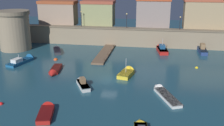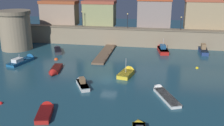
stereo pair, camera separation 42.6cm
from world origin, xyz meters
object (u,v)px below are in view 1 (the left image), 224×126
moored_boat_0 (54,71)px  moored_boat_2 (161,49)px  moored_boat_1 (24,60)px  moored_boat_4 (47,111)px  mooring_buoy_1 (197,68)px  quay_lamp_0 (81,16)px  mooring_buoy_2 (1,104)px  moored_boat_8 (128,72)px  moored_boat_3 (57,50)px  moored_boat_9 (163,93)px  moored_boat_10 (82,83)px  moored_boat_5 (201,49)px  mooring_buoy_0 (56,60)px  quay_lamp_1 (127,18)px  fortress_tower (14,30)px  quay_lamp_2 (180,21)px

moored_boat_0 → moored_boat_2: 24.71m
moored_boat_1 → moored_boat_4: moored_boat_1 is taller
moored_boat_1 → mooring_buoy_1: moored_boat_1 is taller
quay_lamp_0 → mooring_buoy_2: bearing=-92.7°
moored_boat_0 → moored_boat_8: size_ratio=1.21×
moored_boat_3 → moored_boat_9: (22.54, -18.85, -0.12)m
moored_boat_8 → moored_boat_10: (-6.21, -5.78, 0.04)m
quay_lamp_0 → moored_boat_5: quay_lamp_0 is taller
mooring_buoy_0 → quay_lamp_1: bearing=48.0°
fortress_tower → mooring_buoy_1: fortress_tower is taller
quay_lamp_0 → moored_boat_2: bearing=-11.0°
quay_lamp_0 → moored_boat_3: (-3.55, -7.75, -6.24)m
mooring_buoy_1 → moored_boat_3: bearing=167.4°
moored_boat_9 → fortress_tower: bearing=36.0°
quay_lamp_2 → moored_boat_5: bearing=-26.2°
quay_lamp_2 → mooring_buoy_1: size_ratio=5.10×
moored_boat_5 → moored_boat_10: size_ratio=1.44×
fortress_tower → moored_boat_0: (14.13, -13.21, -4.08)m
quay_lamp_2 → moored_boat_8: size_ratio=0.60×
moored_boat_2 → moored_boat_9: 22.90m
moored_boat_10 → moored_boat_0: bearing=24.0°
mooring_buoy_1 → mooring_buoy_2: (-26.62, -18.83, 0.00)m
fortress_tower → quay_lamp_1: fortress_tower is taller
mooring_buoy_1 → mooring_buoy_2: bearing=-144.7°
moored_boat_1 → moored_boat_8: size_ratio=1.46×
mooring_buoy_0 → mooring_buoy_1: bearing=-1.0°
moored_boat_10 → mooring_buoy_0: (-8.59, 11.58, -0.41)m
moored_boat_4 → mooring_buoy_2: bearing=66.4°
quay_lamp_0 → moored_boat_4: (5.17, -34.19, -6.30)m
quay_lamp_0 → mooring_buoy_2: 33.66m
quay_lamp_0 → moored_boat_8: 24.36m
moored_boat_10 → moored_boat_1: bearing=27.4°
moored_boat_2 → quay_lamp_2: bearing=-55.1°
fortress_tower → moored_boat_5: size_ratio=1.16×
moored_boat_4 → mooring_buoy_2: size_ratio=8.86×
moored_boat_9 → mooring_buoy_2: (-20.55, -6.37, -0.26)m
moored_boat_8 → mooring_buoy_0: moored_boat_8 is taller
quay_lamp_2 → moored_boat_1: size_ratio=0.41×
moored_boat_8 → moored_boat_9: bearing=-128.7°
moored_boat_8 → moored_boat_10: bearing=145.3°
moored_boat_2 → mooring_buoy_0: size_ratio=8.17×
quay_lamp_2 → moored_boat_4: size_ratio=0.58×
moored_boat_3 → moored_boat_2: bearing=-104.6°
moored_boat_1 → moored_boat_4: 22.19m
moored_boat_2 → moored_boat_4: size_ratio=1.29×
quay_lamp_1 → moored_boat_4: size_ratio=0.67×
quay_lamp_0 → moored_boat_10: 26.94m
moored_boat_2 → mooring_buoy_0: 22.80m
moored_boat_0 → moored_boat_1: size_ratio=0.83×
quay_lamp_2 → moored_boat_8: 22.45m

